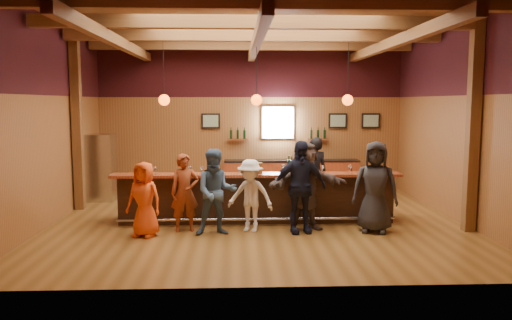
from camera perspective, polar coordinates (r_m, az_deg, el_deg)
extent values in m
plane|color=brown|center=(11.24, 0.06, -7.03)|extent=(9.00, 9.00, 0.00)
cube|color=brown|center=(14.93, -0.57, 5.07)|extent=(9.00, 0.04, 4.50)
cube|color=brown|center=(6.94, 1.43, 3.29)|extent=(9.00, 0.04, 4.50)
cube|color=brown|center=(11.65, -22.70, 4.13)|extent=(0.04, 8.00, 4.50)
cube|color=brown|center=(11.99, 22.14, 4.21)|extent=(0.04, 8.00, 4.50)
cube|color=brown|center=(11.08, 0.06, 16.21)|extent=(9.00, 8.00, 0.04)
cube|color=black|center=(14.94, -0.58, 10.45)|extent=(9.00, 0.01, 1.70)
cube|color=black|center=(11.68, -22.92, 11.00)|extent=(0.01, 8.00, 1.70)
cube|color=black|center=(12.02, 22.35, 10.89)|extent=(0.01, 8.00, 1.70)
cube|color=brown|center=(13.02, -19.79, 4.46)|extent=(0.22, 0.22, 4.50)
cube|color=brown|center=(11.03, 23.57, 3.97)|extent=(0.22, 0.22, 4.50)
cube|color=brown|center=(8.08, 0.99, 17.66)|extent=(8.80, 0.20, 0.25)
cube|color=brown|center=(10.05, 0.31, 15.48)|extent=(8.80, 0.20, 0.25)
cube|color=brown|center=(12.03, -0.14, 14.01)|extent=(8.80, 0.20, 0.25)
cube|color=brown|center=(14.01, -0.45, 12.96)|extent=(8.80, 0.20, 0.25)
cube|color=brown|center=(11.29, -15.75, 12.98)|extent=(0.18, 7.80, 0.22)
cube|color=brown|center=(11.00, 0.06, 13.39)|extent=(0.18, 7.80, 0.22)
cube|color=brown|center=(11.52, 15.54, 12.85)|extent=(0.18, 7.80, 0.22)
cube|color=black|center=(11.13, 0.06, -4.40)|extent=(6.00, 0.60, 1.05)
cube|color=maroon|center=(10.86, 0.10, -1.71)|extent=(6.30, 0.50, 0.06)
cube|color=black|center=(11.44, -0.02, -2.07)|extent=(6.00, 0.48, 0.05)
cube|color=black|center=(11.52, -0.02, -4.41)|extent=(6.00, 0.48, 0.90)
cube|color=silver|center=(11.70, 9.83, -2.20)|extent=(0.45, 0.40, 0.14)
cube|color=silver|center=(11.81, 12.20, -2.16)|extent=(0.45, 0.40, 0.14)
cylinder|color=silver|center=(10.80, 0.15, -6.78)|extent=(6.00, 0.06, 0.06)
cube|color=maroon|center=(14.89, 4.09, -1.90)|extent=(4.00, 0.50, 0.90)
cube|color=black|center=(14.83, 4.11, -0.09)|extent=(4.00, 0.52, 0.05)
cube|color=silver|center=(14.93, 2.51, 4.30)|extent=(0.95, 0.08, 0.95)
cube|color=white|center=(14.88, 2.53, 4.29)|extent=(0.78, 0.01, 0.78)
cube|color=black|center=(14.89, -5.20, 4.47)|extent=(0.55, 0.04, 0.45)
cube|color=silver|center=(14.86, -5.21, 4.46)|extent=(0.45, 0.01, 0.35)
cube|color=black|center=(15.18, 9.32, 4.45)|extent=(0.55, 0.04, 0.45)
cube|color=silver|center=(15.15, 9.34, 4.44)|extent=(0.45, 0.01, 0.35)
cube|color=black|center=(15.41, 12.98, 4.40)|extent=(0.55, 0.04, 0.45)
cube|color=silver|center=(15.39, 13.00, 4.39)|extent=(0.45, 0.01, 0.35)
cube|color=maroon|center=(14.84, -2.10, 2.35)|extent=(0.60, 0.18, 0.04)
cylinder|color=black|center=(14.83, -2.88, 2.93)|extent=(0.07, 0.07, 0.26)
cylinder|color=black|center=(14.83, -2.10, 2.93)|extent=(0.07, 0.07, 0.26)
cylinder|color=black|center=(14.83, -1.33, 2.94)|extent=(0.07, 0.07, 0.26)
cube|color=maroon|center=(15.04, 7.09, 2.37)|extent=(0.60, 0.18, 0.04)
cylinder|color=black|center=(15.00, 6.34, 2.94)|extent=(0.07, 0.07, 0.26)
cylinder|color=black|center=(15.03, 7.10, 2.94)|extent=(0.07, 0.07, 0.26)
cylinder|color=black|center=(15.06, 7.85, 2.93)|extent=(0.07, 0.07, 0.26)
cylinder|color=black|center=(11.05, -10.52, 10.00)|extent=(0.01, 0.01, 1.25)
sphere|color=#FF510C|center=(11.03, -10.45, 6.76)|extent=(0.24, 0.24, 0.24)
cylinder|color=black|center=(10.95, 0.06, 10.14)|extent=(0.01, 0.01, 1.25)
sphere|color=#FF510C|center=(10.93, 0.06, 6.87)|extent=(0.24, 0.24, 0.24)
cylinder|color=black|center=(11.21, 10.49, 9.95)|extent=(0.01, 0.01, 1.25)
sphere|color=#FF510C|center=(11.19, 10.42, 6.75)|extent=(0.24, 0.24, 0.24)
cube|color=silver|center=(14.11, -17.27, -0.82)|extent=(0.70, 0.70, 1.80)
imported|color=#ED4F16|center=(10.12, -12.66, -4.40)|extent=(0.85, 0.69, 1.49)
imported|color=brown|center=(10.39, -8.14, -3.71)|extent=(0.66, 0.51, 1.61)
imported|color=#426185|center=(10.01, -4.58, -3.67)|extent=(0.90, 0.74, 1.74)
imported|color=white|center=(10.25, -0.65, -4.09)|extent=(1.10, 0.87, 1.49)
imported|color=black|center=(10.16, 4.99, -3.07)|extent=(1.17, 0.65, 1.89)
imported|color=#594B47|center=(10.39, 5.69, -2.96)|extent=(1.81, 1.00, 1.86)
imported|color=#252527|center=(10.46, 13.47, -3.02)|extent=(1.05, 0.84, 1.87)
imported|color=black|center=(12.54, 6.71, -1.48)|extent=(0.72, 0.55, 1.79)
cylinder|color=brown|center=(10.83, 0.17, -0.94)|extent=(0.22, 0.22, 0.24)
cylinder|color=black|center=(11.05, 3.78, -0.70)|extent=(0.08, 0.08, 0.27)
cylinder|color=black|center=(11.03, 3.79, 0.25)|extent=(0.03, 0.03, 0.10)
cylinder|color=black|center=(11.00, 4.10, -0.74)|extent=(0.08, 0.08, 0.28)
cylinder|color=black|center=(10.98, 4.11, 0.22)|extent=(0.03, 0.03, 0.10)
cylinder|color=silver|center=(10.97, -12.62, -1.61)|extent=(0.07, 0.07, 0.01)
cylinder|color=silver|center=(10.96, -12.63, -1.34)|extent=(0.01, 0.01, 0.09)
sphere|color=silver|center=(10.95, -12.64, -0.94)|extent=(0.08, 0.08, 0.08)
cylinder|color=silver|center=(10.93, -11.45, -1.60)|extent=(0.07, 0.07, 0.01)
cylinder|color=silver|center=(10.93, -11.46, -1.33)|extent=(0.01, 0.01, 0.10)
sphere|color=silver|center=(10.92, -11.46, -0.92)|extent=(0.08, 0.08, 0.08)
cylinder|color=silver|center=(10.96, -7.50, -1.51)|extent=(0.06, 0.06, 0.01)
cylinder|color=silver|center=(10.95, -7.51, -1.27)|extent=(0.01, 0.01, 0.09)
sphere|color=silver|center=(10.94, -7.51, -0.89)|extent=(0.07, 0.07, 0.07)
cylinder|color=silver|center=(10.87, -6.19, -1.56)|extent=(0.06, 0.06, 0.01)
cylinder|color=silver|center=(10.86, -6.20, -1.30)|extent=(0.01, 0.01, 0.09)
sphere|color=silver|center=(10.85, -6.20, -0.91)|extent=(0.07, 0.07, 0.07)
cylinder|color=silver|center=(10.88, -1.75, -1.51)|extent=(0.07, 0.07, 0.01)
cylinder|color=silver|center=(10.88, -1.75, -1.23)|extent=(0.01, 0.01, 0.10)
sphere|color=silver|center=(10.87, -1.75, -0.81)|extent=(0.08, 0.08, 0.08)
cylinder|color=silver|center=(10.89, 3.15, -1.51)|extent=(0.08, 0.08, 0.01)
cylinder|color=silver|center=(10.89, 3.15, -1.20)|extent=(0.01, 0.01, 0.11)
sphere|color=silver|center=(10.87, 3.15, -0.73)|extent=(0.09, 0.09, 0.09)
cylinder|color=silver|center=(11.03, 7.62, -1.46)|extent=(0.07, 0.07, 0.01)
cylinder|color=silver|center=(11.03, 7.62, -1.19)|extent=(0.01, 0.01, 0.10)
sphere|color=silver|center=(11.02, 7.63, -0.78)|extent=(0.08, 0.08, 0.08)
cylinder|color=silver|center=(11.09, 10.68, -1.47)|extent=(0.07, 0.07, 0.01)
cylinder|color=silver|center=(11.08, 10.68, -1.19)|extent=(0.01, 0.01, 0.10)
sphere|color=silver|center=(11.07, 10.69, -0.75)|extent=(0.08, 0.08, 0.08)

